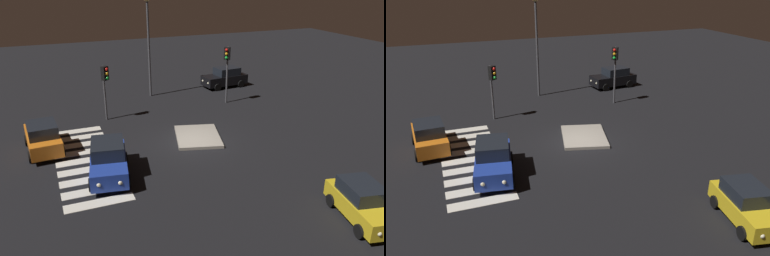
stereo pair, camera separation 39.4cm
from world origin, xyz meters
TOP-DOWN VIEW (x-y plane):
  - ground_plane at (0.00, 0.00)m, footprint 80.00×80.00m
  - traffic_island at (-0.62, 0.65)m, footprint 4.18×3.55m
  - car_yellow at (9.96, 3.72)m, footprint 3.88×2.29m
  - car_orange at (-2.20, -8.46)m, footprint 4.20×2.16m
  - car_blue at (2.22, -5.49)m, footprint 4.38×2.50m
  - car_black at (-10.56, 7.51)m, footprint 2.25×4.20m
  - traffic_light_west at (-6.23, 5.43)m, footprint 0.53×0.54m
  - traffic_light_south at (-5.95, -4.02)m, footprint 0.53×0.54m
  - street_lamp at (-10.38, 0.42)m, footprint 0.56×0.56m
  - crosswalk_near at (0.00, -6.41)m, footprint 9.90×3.20m

SIDE VIEW (x-z plane):
  - ground_plane at x=0.00m, z-range 0.00..0.00m
  - crosswalk_near at x=0.00m, z-range 0.00..0.02m
  - traffic_island at x=-0.62m, z-range 0.00..0.18m
  - car_yellow at x=9.96m, z-range -0.01..1.59m
  - car_black at x=-10.56m, z-range -0.02..1.75m
  - car_orange at x=-2.20m, z-range -0.02..1.77m
  - car_blue at x=2.22m, z-range -0.02..1.81m
  - traffic_light_south at x=-5.95m, z-range 1.00..4.88m
  - traffic_light_west at x=-6.23m, z-range 1.15..5.63m
  - street_lamp at x=-10.38m, z-range 1.44..9.61m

